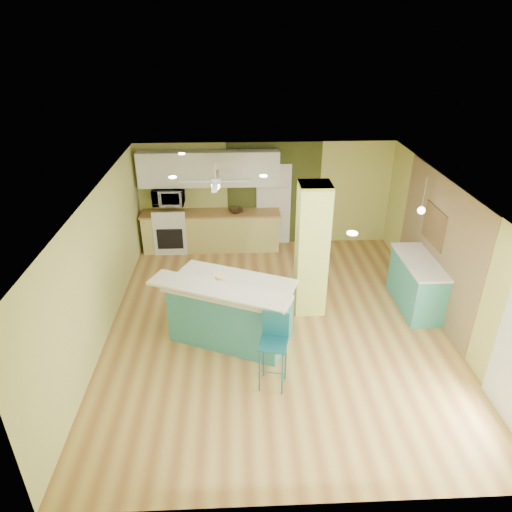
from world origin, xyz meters
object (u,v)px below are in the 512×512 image
Objects in this scene: bar_stool at (274,339)px; canister at (220,280)px; fruit_bowl at (236,211)px; side_counter at (417,284)px; peninsula at (231,310)px.

canister is (-0.80, 1.10, 0.36)m from bar_stool.
fruit_bowl is at bearing 85.73° from canister.
fruit_bowl reaches higher than side_counter.
peninsula is 7.57× the size of fruit_bowl.
side_counter is at bearing -38.20° from fruit_bowl.
bar_stool is at bearing -54.18° from canister.
fruit_bowl is at bearing 110.67° from bar_stool.
side_counter is at bearing 48.44° from bar_stool.
side_counter is 4.72× the size of fruit_bowl.
bar_stool is 4.68m from fruit_bowl.
peninsula is at bearing -166.55° from side_counter.
bar_stool reaches higher than fruit_bowl.
bar_stool is 3.69× the size of fruit_bowl.
peninsula is 0.62m from canister.
fruit_bowl is 3.56m from canister.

